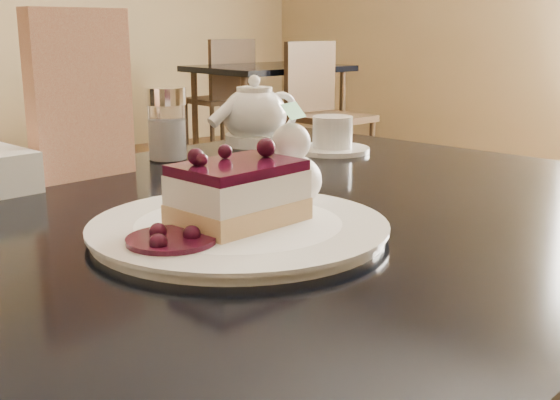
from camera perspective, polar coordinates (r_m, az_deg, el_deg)
main_table at (r=0.77m, az=-5.92°, el=-7.84°), size 1.37×1.03×0.78m
dessert_plate at (r=0.71m, az=-3.38°, el=-2.36°), size 0.29×0.29×0.01m
cheesecake_slice at (r=0.70m, az=-3.42°, el=0.53°), size 0.14×0.11×0.06m
whipped_cream at (r=0.77m, az=0.90°, el=1.64°), size 0.07×0.07×0.06m
berry_sauce at (r=0.65m, az=-8.83°, el=-3.24°), size 0.08×0.08×0.01m
tea_set at (r=1.23m, az=-0.86°, el=6.44°), size 0.23×0.26×0.11m
menu_card at (r=1.00m, az=-15.93°, el=8.21°), size 0.15×0.05×0.23m
sugar_shaker at (r=1.10m, az=-9.19°, el=6.15°), size 0.06×0.06×0.11m
bg_table_far_right at (r=4.94m, az=-0.93°, el=3.23°), size 1.03×1.76×1.17m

